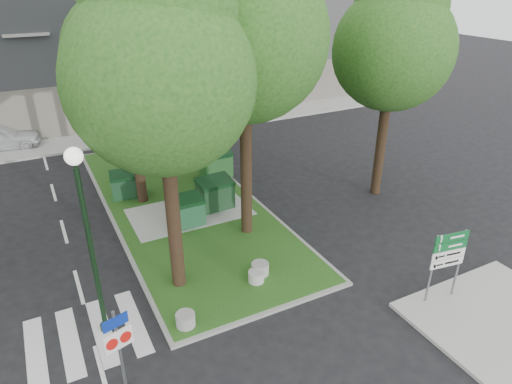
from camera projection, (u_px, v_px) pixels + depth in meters
ground at (254, 317)px, 13.85m from camera, size 120.00×120.00×0.00m
median_island at (182, 204)px, 20.40m from camera, size 6.00×16.00×0.12m
median_kerb at (182, 204)px, 20.41m from camera, size 6.30×16.30×0.10m
sidewalk_corner at (499, 318)px, 13.72m from camera, size 5.00×4.00×0.12m
building_sidewalk at (119, 136)px, 28.56m from camera, size 42.00×3.00×0.12m
zebra_crossing at (118, 326)px, 13.49m from camera, size 5.00×3.00×0.01m
tree_median_near_left at (162, 61)px, 12.08m from camera, size 5.20×5.20×10.53m
tree_median_near_right at (246, 21)px, 14.82m from camera, size 5.60×5.60×11.46m
tree_median_mid at (126, 42)px, 17.61m from camera, size 4.80×4.80×9.99m
tree_street_right at (395, 38)px, 18.55m from camera, size 5.00×5.00×10.06m
dumpster_a at (126, 185)px, 20.69m from camera, size 1.42×1.10×1.21m
dumpster_b at (187, 211)px, 18.39m from camera, size 1.36×0.95×1.26m
dumpster_c at (215, 193)px, 19.69m from camera, size 1.55×1.13×1.39m
dumpster_d at (216, 163)px, 22.70m from camera, size 1.52×1.08×1.40m
bollard_left at (186, 320)px, 13.29m from camera, size 0.57×0.57×0.41m
bollard_right at (256, 276)px, 15.17m from camera, size 0.53×0.53×0.38m
bollard_mid at (260, 269)px, 15.52m from camera, size 0.59×0.59×0.42m
litter_bin at (209, 172)px, 22.56m from camera, size 0.37×0.37×0.65m
street_lamp at (86, 224)px, 11.81m from camera, size 0.45×0.45×5.69m
traffic_sign_pole at (118, 341)px, 10.83m from camera, size 0.72×0.24×2.46m
directional_sign at (448, 256)px, 13.81m from camera, size 1.19×0.23×2.39m
car_silver at (180, 127)px, 28.47m from camera, size 3.70×1.32×1.22m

